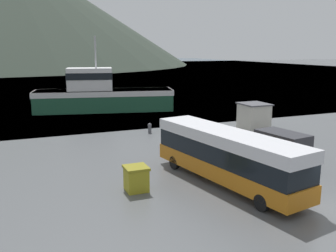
% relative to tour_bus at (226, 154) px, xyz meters
% --- Properties ---
extents(ground_plane, '(400.00, 400.00, 0.00)m').
position_rel_tour_bus_xyz_m(ground_plane, '(2.89, -5.14, -1.84)').
color(ground_plane, '#515456').
extents(water_surface, '(240.00, 240.00, 0.00)m').
position_rel_tour_bus_xyz_m(water_surface, '(2.89, 136.74, -1.84)').
color(water_surface, '#3D5160').
rests_on(water_surface, ground).
extents(tour_bus, '(4.48, 11.75, 3.26)m').
position_rel_tour_bus_xyz_m(tour_bus, '(0.00, 0.00, 0.00)').
color(tour_bus, '#B26614').
rests_on(tour_bus, ground).
extents(delivery_van, '(2.82, 5.57, 2.25)m').
position_rel_tour_bus_xyz_m(delivery_van, '(5.81, 2.61, -0.63)').
color(delivery_van, '#2D2D33').
rests_on(delivery_van, ground).
extents(fishing_boat, '(18.40, 8.28, 9.61)m').
position_rel_tour_bus_xyz_m(fishing_boat, '(-1.13, 29.66, 0.28)').
color(fishing_boat, '#1E5138').
rests_on(fishing_boat, water_surface).
extents(storage_bin, '(1.33, 1.35, 1.46)m').
position_rel_tour_bus_xyz_m(storage_bin, '(-5.42, 0.92, -1.09)').
color(storage_bin, olive).
rests_on(storage_bin, ground).
extents(dock_kiosk, '(2.64, 2.93, 2.66)m').
position_rel_tour_bus_xyz_m(dock_kiosk, '(10.72, 12.49, -0.49)').
color(dock_kiosk, beige).
rests_on(dock_kiosk, ground).
extents(small_boat, '(5.57, 5.34, 0.94)m').
position_rel_tour_bus_xyz_m(small_boat, '(4.97, 35.22, -1.37)').
color(small_boat, maroon).
rests_on(small_boat, water_surface).
extents(mooring_bollard, '(0.38, 0.38, 0.97)m').
position_rel_tour_bus_xyz_m(mooring_bollard, '(0.32, 14.83, -1.31)').
color(mooring_bollard, '#4C4C51').
rests_on(mooring_bollard, ground).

